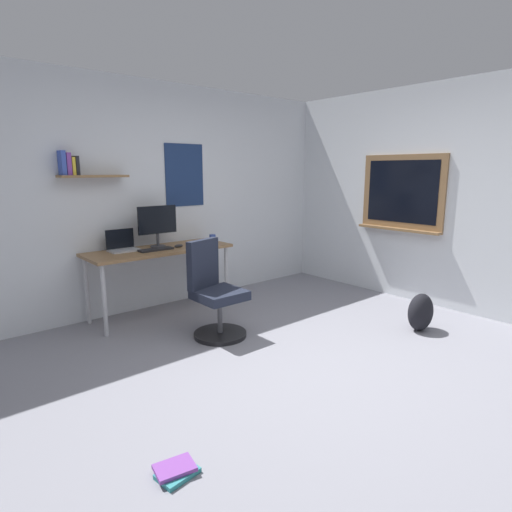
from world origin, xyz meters
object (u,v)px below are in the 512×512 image
Objects in this scene: keyboard at (156,249)px; computer_mouse at (179,246)px; coffee_mug at (213,238)px; monitor_primary at (157,223)px; laptop at (123,246)px; backpack at (421,312)px; desk at (160,255)px; office_chair at (214,295)px; book_stack_on_floor at (176,471)px.

keyboard is 0.28m from computer_mouse.
computer_mouse is at bearing -174.26° from coffee_mug.
monitor_primary reaches higher than coffee_mug.
laptop is 0.46m from monitor_primary.
monitor_primary reaches higher than backpack.
desk is at bearing -21.82° from laptop.
office_chair is at bearing -124.25° from coffee_mug.
laptop reaches higher than desk.
keyboard is at bearing 180.00° from computer_mouse.
desk is at bearing 159.62° from computer_mouse.
monitor_primary is at bearing -6.89° from laptop.
backpack is at bearing -47.42° from laptop.
laptop is at bearing 158.69° from computer_mouse.
computer_mouse reaches higher than keyboard.
backpack is (2.12, -2.31, -0.62)m from laptop.
desk is at bearing -112.66° from monitor_primary.
desk is at bearing 43.00° from keyboard.
desk is 1.68× the size of office_chair.
keyboard is at bearing -125.15° from monitor_primary.
desk is 0.23m from computer_mouse.
laptop is 3.37× the size of coffee_mug.
keyboard is at bearing -38.00° from laptop.
office_chair is 4.04× the size of book_stack_on_floor.
laptop is (-0.36, 0.14, 0.13)m from desk.
backpack is (1.72, -2.26, -0.84)m from monitor_primary.
desk is 3.44× the size of monitor_primary.
laptop reaches higher than office_chair.
desk is at bearing 129.14° from backpack.
coffee_mug reaches higher than backpack.
coffee_mug is at bearing 5.74° from computer_mouse.
office_chair reaches higher than desk.
backpack is at bearing 4.33° from book_stack_on_floor.
monitor_primary is 0.71m from coffee_mug.
laptop is at bearing 142.00° from keyboard.
office_chair reaches higher than book_stack_on_floor.
monitor_primary is (-0.06, 1.00, 0.62)m from office_chair.
desk is 6.79× the size of book_stack_on_floor.
office_chair reaches higher than coffee_mug.
laptop reaches higher than computer_mouse.
keyboard is (-0.12, -0.17, -0.26)m from monitor_primary.
monitor_primary is at bearing 127.30° from backpack.
book_stack_on_floor is at bearing -175.67° from backpack.
office_chair is 1.14m from coffee_mug.
computer_mouse is at bearing -0.00° from keyboard.
laptop is 0.84× the size of keyboard.
keyboard is 2.85m from backpack.
monitor_primary is at bearing 133.33° from computer_mouse.
computer_mouse is 0.50m from coffee_mug.
computer_mouse is at bearing -21.31° from laptop.
coffee_mug is at bearing -9.04° from laptop.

